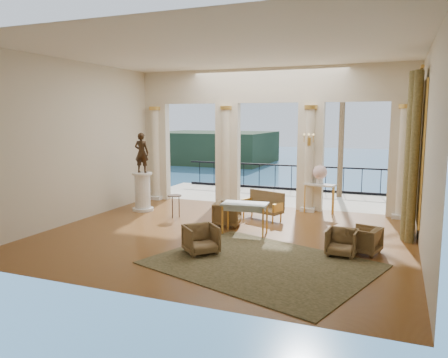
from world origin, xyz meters
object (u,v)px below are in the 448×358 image
at_px(settee, 264,205).
at_px(side_table, 175,198).
at_px(pedestal, 143,192).
at_px(armchair_b, 342,241).
at_px(game_table, 245,206).
at_px(statue, 142,153).
at_px(armchair_d, 227,213).
at_px(armchair_a, 201,238).
at_px(armchair_c, 364,239).
at_px(console_table, 319,189).

distance_m(settee, side_table, 2.63).
bearing_deg(pedestal, settee, 4.65).
bearing_deg(armchair_b, pedestal, 163.36).
relative_size(armchair_b, game_table, 0.53).
xyz_separation_m(armchair_b, statue, (-6.43, 2.35, 1.53)).
xyz_separation_m(armchair_d, game_table, (0.70, -0.57, 0.34)).
height_order(game_table, side_table, game_table).
height_order(armchair_a, game_table, game_table).
relative_size(armchair_b, armchair_c, 0.98).
relative_size(armchair_c, settee, 0.49).
bearing_deg(pedestal, armchair_d, -14.60).
height_order(statue, console_table, statue).
distance_m(armchair_a, console_table, 5.37).
height_order(game_table, pedestal, pedestal).
bearing_deg(settee, game_table, -69.75).
bearing_deg(settee, side_table, -142.14).
bearing_deg(settee, armchair_d, -100.98).
bearing_deg(settee, armchair_b, -26.49).
xyz_separation_m(console_table, side_table, (-3.86, -2.24, -0.18)).
bearing_deg(armchair_d, armchair_c, -118.72).
bearing_deg(settee, pedestal, -155.30).
relative_size(game_table, console_table, 1.18).
distance_m(armchair_a, armchair_c, 3.56).
bearing_deg(armchair_c, statue, -90.32).
height_order(armchair_b, statue, statue).
bearing_deg(game_table, pedestal, 154.91).
xyz_separation_m(armchair_b, game_table, (-2.52, 0.95, 0.39)).
relative_size(armchair_c, game_table, 0.54).
bearing_deg(console_table, settee, -117.84).
relative_size(armchair_c, console_table, 0.64).
distance_m(armchair_b, game_table, 2.72).
distance_m(armchair_d, statue, 3.63).
distance_m(settee, statue, 4.17).
distance_m(armchair_c, game_table, 3.04).
bearing_deg(side_table, console_table, 30.10).
bearing_deg(console_table, armchair_c, -51.26).
distance_m(armchair_d, side_table, 1.85).
distance_m(pedestal, console_table, 5.54).
bearing_deg(armchair_d, console_table, -49.42).
bearing_deg(side_table, pedestal, 160.82).
distance_m(armchair_c, pedestal, 7.15).
distance_m(settee, pedestal, 3.92).
bearing_deg(console_table, game_table, -97.59).
xyz_separation_m(settee, pedestal, (-3.90, -0.32, 0.19)).
xyz_separation_m(armchair_a, armchair_c, (3.30, 1.33, -0.02)).
bearing_deg(armchair_c, pedestal, -90.32).
bearing_deg(armchair_d, armchair_a, 177.09).
distance_m(game_table, pedestal, 4.15).
bearing_deg(pedestal, game_table, -19.74).
relative_size(armchair_c, pedestal, 0.53).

